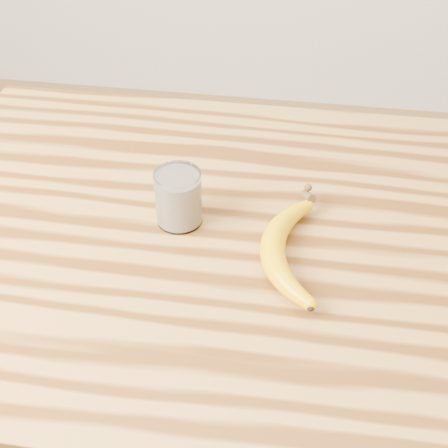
# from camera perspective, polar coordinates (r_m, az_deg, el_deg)

# --- Properties ---
(table) EXTENTS (1.20, 0.80, 0.90)m
(table) POSITION_cam_1_polar(r_m,az_deg,el_deg) (1.08, 3.30, -6.15)
(table) COLOR #A57232
(table) RESTS_ON ground
(smoothie_glass) EXTENTS (0.07, 0.07, 0.09)m
(smoothie_glass) POSITION_cam_1_polar(r_m,az_deg,el_deg) (0.99, -4.17, 2.39)
(smoothie_glass) COLOR white
(smoothie_glass) RESTS_ON table
(banana) EXTENTS (0.14, 0.32, 0.04)m
(banana) POSITION_cam_1_polar(r_m,az_deg,el_deg) (0.94, 4.39, -2.26)
(banana) COLOR #E1A400
(banana) RESTS_ON table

